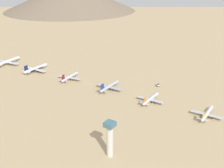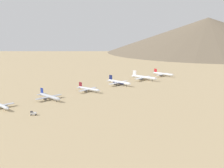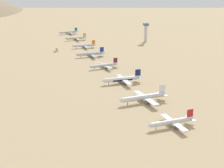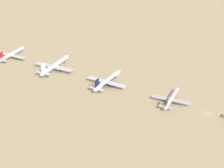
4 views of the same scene
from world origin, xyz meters
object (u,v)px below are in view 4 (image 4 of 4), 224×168
parked_jet_4 (171,98)px  parked_jet_5 (107,81)px  parked_jet_6 (55,66)px  parked_jet_7 (12,54)px

parked_jet_4 → parked_jet_5: size_ratio=0.85×
parked_jet_4 → parked_jet_6: bearing=91.5°
parked_jet_5 → parked_jet_7: 107.12m
parked_jet_6 → parked_jet_7: 51.78m
parked_jet_4 → parked_jet_6: 112.77m
parked_jet_5 → parked_jet_6: parked_jet_6 is taller
parked_jet_4 → parked_jet_5: 57.44m
parked_jet_6 → parked_jet_7: bearing=91.0°
parked_jet_6 → parked_jet_7: (-0.88, 51.77, -0.72)m
parked_jet_5 → parked_jet_7: parked_jet_5 is taller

